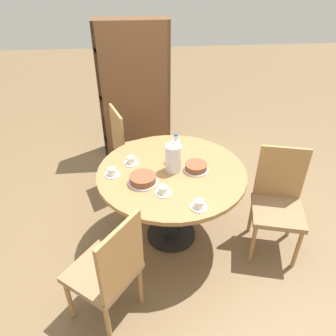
{
  "coord_description": "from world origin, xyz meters",
  "views": [
    {
      "loc": [
        -0.23,
        -2.2,
        2.27
      ],
      "look_at": [
        0.0,
        0.33,
        0.55
      ],
      "focal_mm": 35.0,
      "sensor_mm": 36.0,
      "label": 1
    }
  ],
  "objects_px": {
    "chair_b": "(131,148)",
    "cup_d": "(112,172)",
    "coffee_pot": "(173,157)",
    "cake_main": "(143,179)",
    "chair_a": "(278,201)",
    "cup_a": "(131,161)",
    "cup_b": "(199,205)",
    "chair_c": "(109,270)",
    "cup_c": "(163,191)",
    "cake_second": "(196,167)",
    "water_bottle": "(176,150)",
    "bookshelf": "(136,94)"
  },
  "relations": [
    {
      "from": "chair_b",
      "to": "cup_d",
      "type": "bearing_deg",
      "value": 152.64
    },
    {
      "from": "coffee_pot",
      "to": "cake_main",
      "type": "xyz_separation_m",
      "value": [
        -0.25,
        -0.15,
        -0.09
      ]
    },
    {
      "from": "chair_a",
      "to": "cake_main",
      "type": "relative_size",
      "value": 3.96
    },
    {
      "from": "cup_a",
      "to": "cup_d",
      "type": "height_order",
      "value": "same"
    },
    {
      "from": "cup_a",
      "to": "cup_b",
      "type": "xyz_separation_m",
      "value": [
        0.48,
        -0.62,
        0.0
      ]
    },
    {
      "from": "chair_c",
      "to": "cup_c",
      "type": "relative_size",
      "value": 7.46
    },
    {
      "from": "cup_b",
      "to": "chair_b",
      "type": "bearing_deg",
      "value": 110.84
    },
    {
      "from": "chair_b",
      "to": "cake_main",
      "type": "relative_size",
      "value": 3.96
    },
    {
      "from": "chair_b",
      "to": "coffee_pot",
      "type": "xyz_separation_m",
      "value": [
        0.37,
        -0.82,
        0.37
      ]
    },
    {
      "from": "chair_c",
      "to": "cup_c",
      "type": "height_order",
      "value": "chair_c"
    },
    {
      "from": "coffee_pot",
      "to": "cake_second",
      "type": "distance_m",
      "value": 0.21
    },
    {
      "from": "coffee_pot",
      "to": "cake_main",
      "type": "distance_m",
      "value": 0.31
    },
    {
      "from": "chair_a",
      "to": "chair_c",
      "type": "relative_size",
      "value": 1.0
    },
    {
      "from": "chair_a",
      "to": "cup_c",
      "type": "bearing_deg",
      "value": -157.98
    },
    {
      "from": "water_bottle",
      "to": "cake_main",
      "type": "distance_m",
      "value": 0.42
    },
    {
      "from": "chair_b",
      "to": "chair_c",
      "type": "bearing_deg",
      "value": 156.28
    },
    {
      "from": "cake_second",
      "to": "water_bottle",
      "type": "bearing_deg",
      "value": 131.56
    },
    {
      "from": "water_bottle",
      "to": "cake_main",
      "type": "xyz_separation_m",
      "value": [
        -0.29,
        -0.3,
        -0.07
      ]
    },
    {
      "from": "cake_main",
      "to": "cup_c",
      "type": "relative_size",
      "value": 1.88
    },
    {
      "from": "bookshelf",
      "to": "cup_a",
      "type": "relative_size",
      "value": 12.97
    },
    {
      "from": "cake_main",
      "to": "cup_b",
      "type": "xyz_separation_m",
      "value": [
        0.39,
        -0.33,
        -0.01
      ]
    },
    {
      "from": "cup_c",
      "to": "cup_d",
      "type": "bearing_deg",
      "value": 145.0
    },
    {
      "from": "chair_b",
      "to": "water_bottle",
      "type": "bearing_deg",
      "value": -167.75
    },
    {
      "from": "water_bottle",
      "to": "cup_c",
      "type": "height_order",
      "value": "water_bottle"
    },
    {
      "from": "chair_b",
      "to": "cup_a",
      "type": "relative_size",
      "value": 7.46
    },
    {
      "from": "chair_a",
      "to": "water_bottle",
      "type": "distance_m",
      "value": 0.97
    },
    {
      "from": "cake_second",
      "to": "cup_b",
      "type": "height_order",
      "value": "cup_b"
    },
    {
      "from": "cup_c",
      "to": "cup_d",
      "type": "height_order",
      "value": "same"
    },
    {
      "from": "water_bottle",
      "to": "chair_a",
      "type": "bearing_deg",
      "value": -21.31
    },
    {
      "from": "coffee_pot",
      "to": "cup_a",
      "type": "bearing_deg",
      "value": 159.06
    },
    {
      "from": "cup_b",
      "to": "cup_d",
      "type": "xyz_separation_m",
      "value": [
        -0.63,
        0.46,
        0.0
      ]
    },
    {
      "from": "chair_c",
      "to": "coffee_pot",
      "type": "xyz_separation_m",
      "value": [
        0.51,
        0.77,
        0.37
      ]
    },
    {
      "from": "chair_a",
      "to": "chair_c",
      "type": "height_order",
      "value": "same"
    },
    {
      "from": "cup_d",
      "to": "chair_b",
      "type": "bearing_deg",
      "value": 81.22
    },
    {
      "from": "water_bottle",
      "to": "cup_b",
      "type": "height_order",
      "value": "water_bottle"
    },
    {
      "from": "chair_a",
      "to": "cup_a",
      "type": "xyz_separation_m",
      "value": [
        -1.22,
        0.31,
        0.28
      ]
    },
    {
      "from": "chair_b",
      "to": "cake_second",
      "type": "relative_size",
      "value": 4.45
    },
    {
      "from": "chair_a",
      "to": "chair_b",
      "type": "bearing_deg",
      "value": 156.11
    },
    {
      "from": "coffee_pot",
      "to": "bookshelf",
      "type": "bearing_deg",
      "value": 100.25
    },
    {
      "from": "chair_a",
      "to": "cup_d",
      "type": "bearing_deg",
      "value": -171.32
    },
    {
      "from": "chair_c",
      "to": "cup_b",
      "type": "relative_size",
      "value": 7.46
    },
    {
      "from": "coffee_pot",
      "to": "cup_c",
      "type": "height_order",
      "value": "coffee_pot"
    },
    {
      "from": "cake_main",
      "to": "water_bottle",
      "type": "bearing_deg",
      "value": 46.14
    },
    {
      "from": "cake_main",
      "to": "cup_c",
      "type": "height_order",
      "value": "cake_main"
    },
    {
      "from": "chair_a",
      "to": "cake_second",
      "type": "xyz_separation_m",
      "value": [
        -0.69,
        0.16,
        0.28
      ]
    },
    {
      "from": "cake_main",
      "to": "cup_b",
      "type": "relative_size",
      "value": 1.88
    },
    {
      "from": "chair_a",
      "to": "cake_second",
      "type": "relative_size",
      "value": 4.45
    },
    {
      "from": "bookshelf",
      "to": "cup_c",
      "type": "relative_size",
      "value": 12.97
    },
    {
      "from": "chair_b",
      "to": "water_bottle",
      "type": "distance_m",
      "value": 0.86
    },
    {
      "from": "chair_b",
      "to": "coffee_pot",
      "type": "height_order",
      "value": "coffee_pot"
    }
  ]
}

